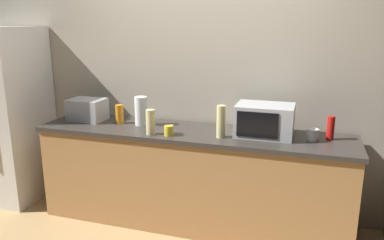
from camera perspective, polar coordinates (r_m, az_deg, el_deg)
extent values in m
cube|color=#B2A893|center=(3.72, 1.91, 6.74)|extent=(6.40, 0.10, 2.70)
cube|color=#B27F4C|center=(3.59, 0.00, -8.85)|extent=(2.80, 0.60, 0.86)
cube|color=#38332D|center=(3.43, 0.00, -1.94)|extent=(2.84, 0.64, 0.04)
cube|color=white|center=(4.47, -25.92, 0.74)|extent=(0.72, 0.70, 1.80)
cube|color=#B7BABF|center=(3.31, 10.75, -0.03)|extent=(0.48, 0.34, 0.27)
cube|color=black|center=(3.15, 9.64, -0.73)|extent=(0.34, 0.01, 0.21)
cube|color=#B7BABF|center=(3.92, -15.30, 1.49)|extent=(0.34, 0.26, 0.21)
cylinder|color=white|center=(3.62, -7.58, 1.34)|extent=(0.12, 0.12, 0.27)
cylinder|color=beige|center=(3.21, 4.34, -0.23)|extent=(0.08, 0.08, 0.27)
cylinder|color=beige|center=(3.31, -6.18, -0.31)|extent=(0.08, 0.08, 0.22)
cylinder|color=orange|center=(3.72, -10.70, 0.86)|extent=(0.08, 0.08, 0.18)
cylinder|color=red|center=(3.35, 19.89, -1.12)|extent=(0.06, 0.06, 0.20)
cylinder|color=white|center=(3.28, 17.51, -2.13)|extent=(0.09, 0.09, 0.10)
cylinder|color=yellow|center=(3.28, -3.46, -1.57)|extent=(0.08, 0.08, 0.09)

